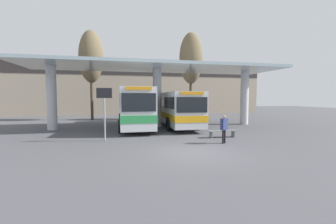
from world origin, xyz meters
TOP-DOWN VIEW (x-y plane):
  - ground_plane at (0.00, 0.00)m, footprint 100.00×100.00m
  - townhouse_backdrop at (0.00, 24.74)m, footprint 40.00×0.58m
  - station_canopy at (0.00, 9.75)m, footprint 22.30×6.57m
  - transit_bus_left_bay at (-2.02, 9.94)m, footprint 2.82×10.49m
  - transit_bus_center_bay at (1.78, 10.80)m, footprint 2.93×12.06m
  - waiting_bench_near_pillar at (3.22, 3.45)m, footprint 1.97×0.44m
  - info_sign_platform at (-4.23, 3.89)m, footprint 0.90×0.09m
  - pedestrian_waiting at (2.44, 1.67)m, footprint 0.57×0.39m
  - poplar_tree_behind_left at (-6.38, 17.59)m, footprint 2.74×2.74m
  - poplar_tree_behind_right at (5.11, 15.66)m, footprint 2.74×2.74m

SIDE VIEW (x-z plane):
  - ground_plane at x=0.00m, z-range 0.00..0.00m
  - waiting_bench_near_pillar at x=3.22m, z-range 0.12..0.58m
  - pedestrian_waiting at x=2.44m, z-range 0.18..1.78m
  - transit_bus_center_bay at x=1.78m, z-range 0.19..3.25m
  - transit_bus_left_bay at x=-2.02m, z-range 0.19..3.55m
  - info_sign_platform at x=-4.23m, z-range 0.67..3.85m
  - townhouse_backdrop at x=0.00m, z-range 0.65..8.50m
  - station_canopy at x=0.00m, z-range 2.03..7.47m
  - poplar_tree_behind_right at x=5.11m, z-range 2.07..12.36m
  - poplar_tree_behind_left at x=-6.38m, z-range 2.11..12.47m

